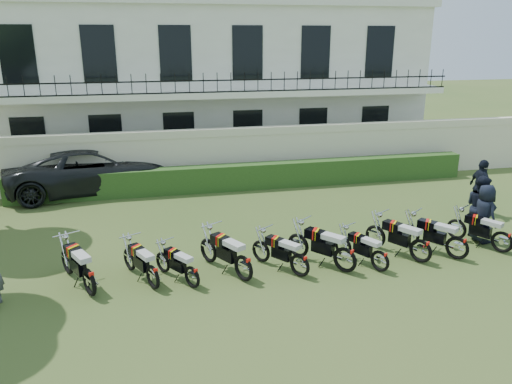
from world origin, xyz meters
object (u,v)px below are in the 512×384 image
(motorcycle_0, at_px, (89,276))
(motorcycle_5, at_px, (345,254))
(motorcycle_7, at_px, (421,245))
(motorcycle_2, at_px, (192,272))
(motorcycle_3, at_px, (244,262))
(officer_4, at_px, (480,207))
(motorcycle_9, at_px, (503,237))
(motorcycle_4, at_px, (300,260))
(suv, at_px, (92,169))
(officer_3, at_px, (484,213))
(motorcycle_1, at_px, (153,271))
(officer_5, at_px, (481,187))
(motorcycle_8, at_px, (458,243))
(motorcycle_6, at_px, (380,256))

(motorcycle_0, distance_m, motorcycle_5, 6.22)
(motorcycle_0, relative_size, motorcycle_7, 1.07)
(motorcycle_0, height_order, motorcycle_2, motorcycle_0)
(motorcycle_5, bearing_deg, motorcycle_3, 139.55)
(motorcycle_7, bearing_deg, officer_4, -4.35)
(motorcycle_7, relative_size, motorcycle_9, 1.05)
(motorcycle_2, xyz_separation_m, motorcycle_4, (2.68, -0.00, 0.04))
(suv, height_order, officer_3, suv)
(motorcycle_1, xyz_separation_m, officer_4, (9.61, 1.28, 0.48))
(motorcycle_3, distance_m, officer_4, 7.57)
(motorcycle_7, bearing_deg, motorcycle_2, 149.55)
(officer_3, bearing_deg, motorcycle_3, 92.60)
(motorcycle_9, distance_m, officer_5, 3.30)
(motorcycle_0, xyz_separation_m, motorcycle_7, (8.40, -0.03, -0.01))
(motorcycle_0, height_order, motorcycle_7, motorcycle_0)
(motorcycle_2, bearing_deg, motorcycle_9, -32.46)
(motorcycle_1, height_order, motorcycle_3, motorcycle_3)
(motorcycle_2, relative_size, officer_5, 0.78)
(motorcycle_7, xyz_separation_m, motorcycle_8, (1.06, -0.03, -0.01))
(motorcycle_7, relative_size, officer_5, 0.95)
(motorcycle_3, distance_m, motorcycle_9, 7.33)
(motorcycle_3, distance_m, motorcycle_4, 1.42)
(motorcycle_5, bearing_deg, motorcycle_4, 140.69)
(motorcycle_7, distance_m, officer_3, 2.73)
(motorcycle_5, bearing_deg, officer_5, -10.82)
(motorcycle_9, bearing_deg, motorcycle_7, 151.73)
(motorcycle_3, bearing_deg, motorcycle_9, -28.65)
(motorcycle_4, bearing_deg, motorcycle_7, -34.39)
(motorcycle_4, height_order, officer_3, officer_3)
(motorcycle_4, bearing_deg, motorcycle_0, 142.67)
(officer_5, bearing_deg, motorcycle_5, 119.59)
(motorcycle_2, bearing_deg, motorcycle_8, -33.28)
(motorcycle_8, bearing_deg, motorcycle_1, 143.48)
(motorcycle_1, relative_size, motorcycle_2, 1.17)
(motorcycle_2, distance_m, motorcycle_4, 2.68)
(motorcycle_1, xyz_separation_m, motorcycle_6, (5.68, -0.31, -0.02))
(motorcycle_1, relative_size, motorcycle_8, 1.01)
(motorcycle_8, bearing_deg, officer_5, 11.55)
(motorcycle_1, bearing_deg, motorcycle_8, -26.97)
(motorcycle_0, relative_size, motorcycle_3, 1.03)
(motorcycle_2, bearing_deg, motorcycle_3, -30.55)
(motorcycle_2, xyz_separation_m, motorcycle_8, (7.11, 0.05, 0.08))
(motorcycle_4, bearing_deg, motorcycle_3, 141.07)
(motorcycle_3, distance_m, suv, 9.63)
(motorcycle_0, distance_m, motorcycle_9, 10.95)
(motorcycle_9, xyz_separation_m, suv, (-11.60, 8.51, 0.39))
(motorcycle_2, distance_m, officer_4, 8.83)
(motorcycle_1, bearing_deg, officer_5, -10.84)
(motorcycle_4, distance_m, officer_4, 6.20)
(motorcycle_5, height_order, motorcycle_6, motorcycle_5)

